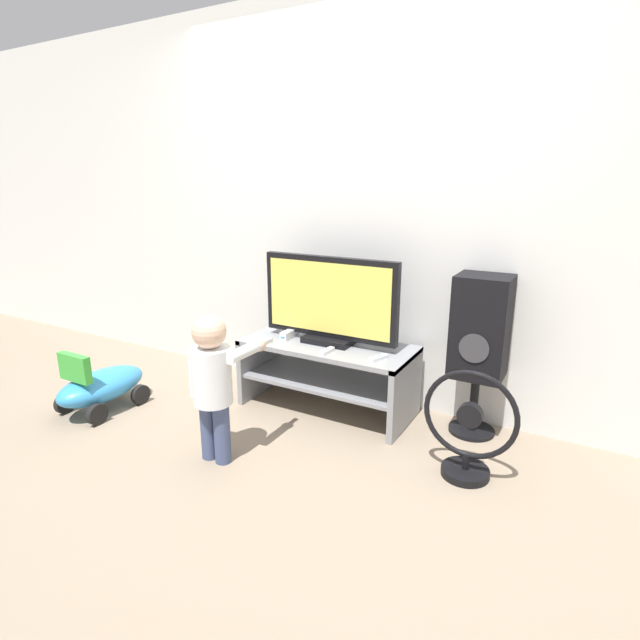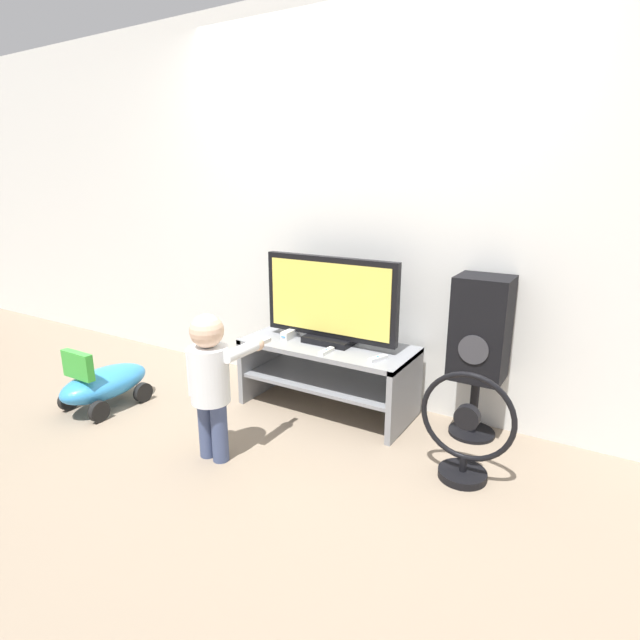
% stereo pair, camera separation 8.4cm
% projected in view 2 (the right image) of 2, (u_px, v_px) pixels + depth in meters
% --- Properties ---
extents(ground_plane, '(16.00, 16.00, 0.00)m').
position_uv_depth(ground_plane, '(308.00, 423.00, 3.12)').
color(ground_plane, gray).
extents(wall_back, '(10.00, 0.06, 2.60)m').
position_uv_depth(wall_back, '(354.00, 206.00, 3.24)').
color(wall_back, silver).
rests_on(wall_back, ground_plane).
extents(tv_stand, '(1.11, 0.50, 0.45)m').
position_uv_depth(tv_stand, '(328.00, 366.00, 3.24)').
color(tv_stand, gray).
rests_on(tv_stand, ground_plane).
extents(television, '(0.92, 0.20, 0.56)m').
position_uv_depth(television, '(330.00, 301.00, 3.15)').
color(television, black).
rests_on(television, tv_stand).
extents(game_console, '(0.05, 0.17, 0.05)m').
position_uv_depth(game_console, '(290.00, 334.00, 3.31)').
color(game_console, white).
rests_on(game_console, tv_stand).
extents(remote_primary, '(0.08, 0.13, 0.03)m').
position_uv_depth(remote_primary, '(378.00, 358.00, 2.90)').
color(remote_primary, white).
rests_on(remote_primary, tv_stand).
extents(remote_secondary, '(0.04, 0.13, 0.03)m').
position_uv_depth(remote_secondary, '(326.00, 351.00, 3.02)').
color(remote_secondary, white).
rests_on(remote_secondary, tv_stand).
extents(child, '(0.31, 0.46, 0.82)m').
position_uv_depth(child, '(211.00, 375.00, 2.61)').
color(child, '#3F4C72').
rests_on(child, ground_plane).
extents(speaker_tower, '(0.30, 0.28, 0.96)m').
position_uv_depth(speaker_tower, '(480.00, 333.00, 2.82)').
color(speaker_tower, black).
rests_on(speaker_tower, ground_plane).
extents(floor_fan, '(0.47, 0.24, 0.58)m').
position_uv_depth(floor_fan, '(466.00, 432.00, 2.48)').
color(floor_fan, black).
rests_on(floor_fan, ground_plane).
extents(ride_on_toy, '(0.36, 0.62, 0.43)m').
position_uv_depth(ride_on_toy, '(104.00, 383.00, 3.31)').
color(ride_on_toy, '#338CD1').
rests_on(ride_on_toy, ground_plane).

